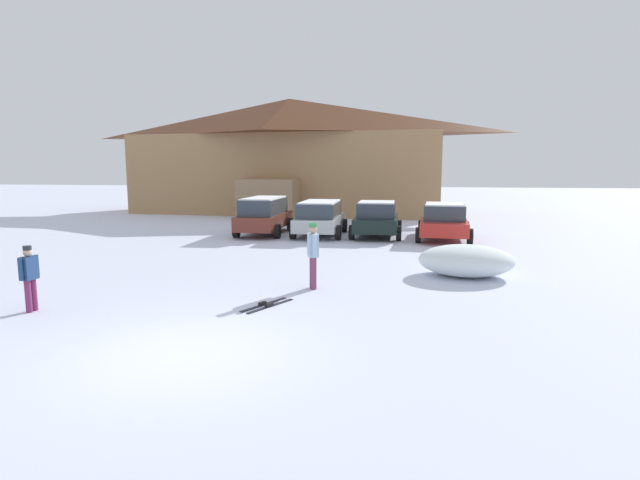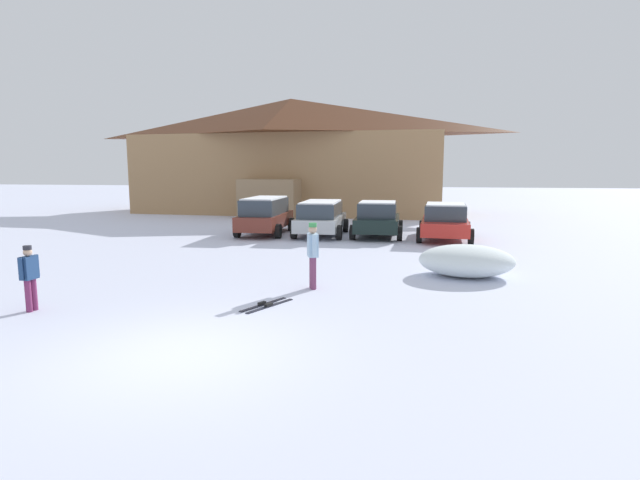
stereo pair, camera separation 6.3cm
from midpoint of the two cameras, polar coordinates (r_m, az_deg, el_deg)
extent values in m
plane|color=silver|center=(8.65, -15.63, -12.43)|extent=(160.00, 160.00, 0.00)
cube|color=#9F784F|center=(35.35, -3.22, 7.50)|extent=(20.96, 8.76, 5.28)
pyramid|color=#5B301A|center=(35.52, -3.27, 13.80)|extent=(21.58, 9.38, 2.52)
cube|color=#957755|center=(30.81, -5.75, 4.71)|extent=(3.68, 1.96, 2.40)
cube|color=maroon|center=(23.32, -6.17, 2.24)|extent=(1.87, 4.51, 0.63)
cube|color=#2D3842|center=(23.17, -6.25, 3.86)|extent=(1.62, 3.44, 0.70)
cube|color=white|center=(23.15, -6.26, 4.80)|extent=(1.52, 3.27, 0.06)
cylinder|color=black|center=(24.92, -7.40, 1.86)|extent=(0.24, 0.65, 0.64)
cylinder|color=black|center=(24.47, -3.23, 1.80)|extent=(0.24, 0.65, 0.64)
cylinder|color=black|center=(22.30, -9.36, 1.10)|extent=(0.24, 0.65, 0.64)
cylinder|color=black|center=(21.80, -4.73, 1.02)|extent=(0.24, 0.65, 0.64)
cube|color=#B3B8BA|center=(22.73, 0.20, 2.05)|extent=(1.97, 4.44, 0.56)
cube|color=#2D3842|center=(22.59, 0.17, 3.53)|extent=(1.72, 3.38, 0.63)
cube|color=white|center=(22.56, 0.17, 4.40)|extent=(1.61, 3.21, 0.06)
cylinder|color=black|center=(24.25, -1.62, 1.76)|extent=(0.24, 0.65, 0.64)
cylinder|color=black|center=(23.98, 3.02, 1.68)|extent=(0.24, 0.65, 0.64)
cylinder|color=black|center=(21.61, -2.92, 0.97)|extent=(0.24, 0.65, 0.64)
cylinder|color=black|center=(21.29, 2.28, 0.87)|extent=(0.24, 0.65, 0.64)
cube|color=black|center=(22.50, 6.68, 1.96)|extent=(1.92, 4.03, 0.58)
cube|color=#2D3842|center=(22.24, 6.68, 3.44)|extent=(1.67, 2.11, 0.62)
cube|color=white|center=(22.22, 6.69, 4.32)|extent=(1.55, 2.00, 0.06)
cylinder|color=black|center=(23.83, 4.44, 1.62)|extent=(0.23, 0.64, 0.64)
cylinder|color=black|center=(23.73, 9.24, 1.52)|extent=(0.23, 0.64, 0.64)
cylinder|color=black|center=(21.38, 3.82, 0.89)|extent=(0.23, 0.64, 0.64)
cylinder|color=black|center=(21.27, 9.17, 0.77)|extent=(0.23, 0.64, 0.64)
cube|color=red|center=(22.23, 14.15, 1.65)|extent=(2.13, 4.68, 0.55)
cube|color=#2D3842|center=(21.94, 14.21, 3.11)|extent=(1.79, 2.47, 0.62)
cube|color=white|center=(21.92, 14.24, 4.00)|extent=(1.67, 2.34, 0.06)
cylinder|color=black|center=(23.68, 11.64, 1.44)|extent=(0.25, 0.65, 0.64)
cylinder|color=black|center=(23.70, 16.57, 1.28)|extent=(0.25, 0.65, 0.64)
cylinder|color=black|center=(20.86, 11.36, 0.57)|extent=(0.25, 0.65, 0.64)
cylinder|color=black|center=(20.88, 16.95, 0.38)|extent=(0.25, 0.65, 0.64)
cylinder|color=#742B56|center=(12.20, -30.24, -5.55)|extent=(0.13, 0.13, 0.69)
cylinder|color=#742B56|center=(12.31, -29.75, -5.40)|extent=(0.13, 0.13, 0.69)
cube|color=navy|center=(12.14, -30.19, -2.76)|extent=(0.22, 0.35, 0.49)
cylinder|color=navy|center=(11.98, -30.90, -2.88)|extent=(0.09, 0.09, 0.46)
cylinder|color=navy|center=(12.29, -29.51, -2.53)|extent=(0.09, 0.09, 0.46)
sphere|color=tan|center=(12.09, -30.30, -1.21)|extent=(0.18, 0.18, 0.18)
cylinder|color=#292931|center=(12.07, -30.33, -0.76)|extent=(0.17, 0.17, 0.08)
cylinder|color=#74385A|center=(12.68, -0.74, -3.65)|extent=(0.15, 0.15, 0.82)
cylinder|color=#74385A|center=(12.50, -0.62, -3.82)|extent=(0.15, 0.15, 0.82)
cube|color=#A0C2DE|center=(12.47, -0.69, -0.58)|extent=(0.36, 0.46, 0.58)
cylinder|color=#A0C2DE|center=(12.71, -0.85, -0.35)|extent=(0.11, 0.11, 0.55)
cylinder|color=#A0C2DE|center=(12.21, -0.52, -0.69)|extent=(0.11, 0.11, 0.55)
sphere|color=tan|center=(12.41, -0.69, 1.22)|extent=(0.21, 0.21, 0.21)
cylinder|color=#3B974D|center=(12.40, -0.69, 1.74)|extent=(0.20, 0.20, 0.10)
cube|color=#202331|center=(11.24, -6.31, -7.34)|extent=(0.71, 1.34, 0.02)
cube|color=black|center=(11.19, -6.49, -7.19)|extent=(0.16, 0.22, 0.06)
cube|color=#202331|center=(11.10, -5.55, -7.51)|extent=(0.71, 1.34, 0.02)
cube|color=black|center=(11.06, -5.73, -7.37)|extent=(0.16, 0.22, 0.06)
ellipsoid|color=white|center=(14.64, 16.50, -2.27)|extent=(2.63, 2.11, 0.88)
camera|label=1|loc=(0.03, -89.87, 0.02)|focal=28.00mm
camera|label=2|loc=(0.03, 90.13, -0.02)|focal=28.00mm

